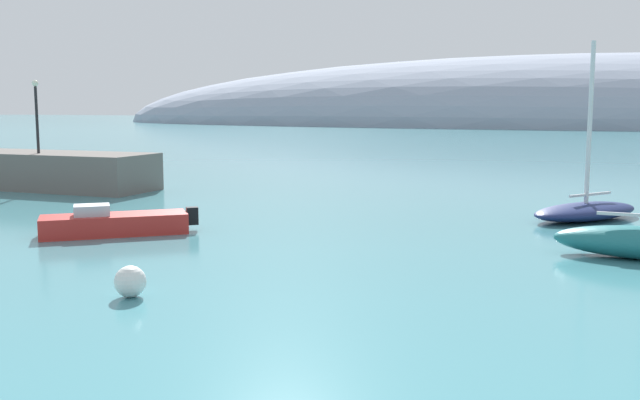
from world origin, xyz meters
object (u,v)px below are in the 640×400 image
at_px(motorboat_red_foreground, 114,223).
at_px(harbor_lamp_post, 36,108).
at_px(mooring_buoy_white, 130,281).
at_px(sailboat_navy_outer_mooring, 586,209).

bearing_deg(motorboat_red_foreground, harbor_lamp_post, -77.89).
xyz_separation_m(motorboat_red_foreground, mooring_buoy_white, (6.27, -7.09, -0.02)).
bearing_deg(sailboat_navy_outer_mooring, harbor_lamp_post, -53.49).
bearing_deg(harbor_lamp_post, motorboat_red_foreground, -36.59).
bearing_deg(harbor_lamp_post, sailboat_navy_outer_mooring, 1.62).
distance_m(motorboat_red_foreground, mooring_buoy_white, 9.46).
xyz_separation_m(mooring_buoy_white, harbor_lamp_post, (-19.62, 17.00, 4.29)).
bearing_deg(sailboat_navy_outer_mooring, mooring_buoy_white, 5.92).
relative_size(mooring_buoy_white, harbor_lamp_post, 0.19).
bearing_deg(mooring_buoy_white, harbor_lamp_post, 139.09).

